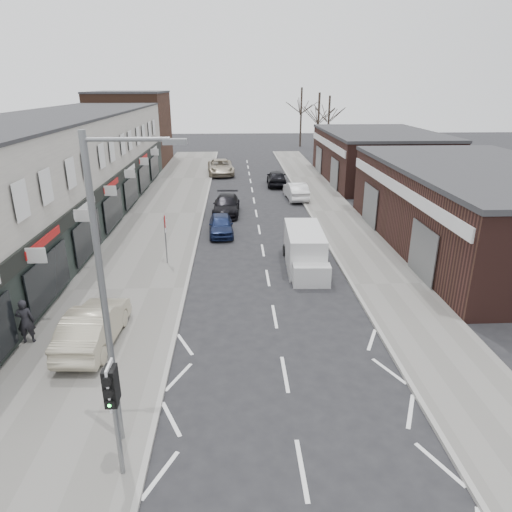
{
  "coord_description": "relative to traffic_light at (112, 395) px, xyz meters",
  "views": [
    {
      "loc": [
        -1.55,
        -10.68,
        9.01
      ],
      "look_at": [
        -0.76,
        6.23,
        2.6
      ],
      "focal_mm": 32.0,
      "sensor_mm": 36.0,
      "label": 1
    }
  ],
  "objects": [
    {
      "name": "pavement_right",
      "position": [
        10.15,
        24.02,
        -2.35
      ],
      "size": [
        3.5,
        64.0,
        0.12
      ],
      "primitive_type": "cube",
      "color": "slate",
      "rests_on": "ground"
    },
    {
      "name": "pedestrian",
      "position": [
        -4.8,
        6.27,
        -1.44
      ],
      "size": [
        0.68,
        0.49,
        1.71
      ],
      "primitive_type": "imported",
      "rotation": [
        0.0,
        0.0,
        3.29
      ],
      "color": "black",
      "rests_on": "pavement_left"
    },
    {
      "name": "parked_car_right_a",
      "position": [
        7.9,
        28.27,
        -1.71
      ],
      "size": [
        1.76,
        4.37,
        1.41
      ],
      "primitive_type": "imported",
      "rotation": [
        0.0,
        0.0,
        3.21
      ],
      "color": "silver",
      "rests_on": "ground"
    },
    {
      "name": "sedan_on_pavement",
      "position": [
        -2.32,
        6.06,
        -1.57
      ],
      "size": [
        1.76,
        4.48,
        1.45
      ],
      "primitive_type": "imported",
      "rotation": [
        0.0,
        0.0,
        3.09
      ],
      "color": "#B4AA90",
      "rests_on": "pavement_left"
    },
    {
      "name": "right_unit_far",
      "position": [
        16.9,
        36.02,
        -0.16
      ],
      "size": [
        10.0,
        16.0,
        4.5
      ],
      "primitive_type": "cube",
      "color": "#371D19",
      "rests_on": "ground"
    },
    {
      "name": "white_van",
      "position": [
        6.4,
        13.35,
        -1.47
      ],
      "size": [
        1.98,
        5.19,
        2.0
      ],
      "rotation": [
        0.0,
        0.0,
        -0.04
      ],
      "color": "silver",
      "rests_on": "ground"
    },
    {
      "name": "tree_far_b",
      "position": [
        15.9,
        56.02,
        -2.41
      ],
      "size": [
        3.6,
        3.6,
        7.5
      ],
      "primitive_type": null,
      "color": "#382D26",
      "rests_on": "ground"
    },
    {
      "name": "shop_terrace_left",
      "position": [
        -9.1,
        21.52,
        1.14
      ],
      "size": [
        8.0,
        41.0,
        7.1
      ],
      "primitive_type": "cube",
      "color": "beige",
      "rests_on": "ground"
    },
    {
      "name": "ground",
      "position": [
        4.4,
        2.02,
        -2.41
      ],
      "size": [
        160.0,
        160.0,
        0.0
      ],
      "primitive_type": "plane",
      "color": "black",
      "rests_on": "ground"
    },
    {
      "name": "pavement_left",
      "position": [
        -2.35,
        24.02,
        -2.35
      ],
      "size": [
        5.5,
        64.0,
        0.12
      ],
      "primitive_type": "cube",
      "color": "slate",
      "rests_on": "ground"
    },
    {
      "name": "parked_car_left_c",
      "position": [
        1.4,
        39.58,
        -1.64
      ],
      "size": [
        3.03,
        5.79,
        1.55
      ],
      "primitive_type": "imported",
      "rotation": [
        0.0,
        0.0,
        0.08
      ],
      "color": "tan",
      "rests_on": "ground"
    },
    {
      "name": "brick_block_far",
      "position": [
        -9.1,
        47.02,
        1.59
      ],
      "size": [
        8.0,
        10.0,
        8.0
      ],
      "primitive_type": "cube",
      "color": "#442A1D",
      "rests_on": "ground"
    },
    {
      "name": "right_unit_near",
      "position": [
        16.9,
        16.02,
        -0.16
      ],
      "size": [
        10.0,
        18.0,
        4.5
      ],
      "primitive_type": "cube",
      "color": "#371D19",
      "rests_on": "ground"
    },
    {
      "name": "parked_car_right_b",
      "position": [
        6.77,
        33.75,
        -1.68
      ],
      "size": [
        1.89,
        4.38,
        1.47
      ],
      "primitive_type": "imported",
      "rotation": [
        0.0,
        0.0,
        3.11
      ],
      "color": "black",
      "rests_on": "ground"
    },
    {
      "name": "tree_far_a",
      "position": [
        13.4,
        50.02,
        -2.41
      ],
      "size": [
        3.6,
        3.6,
        8.0
      ],
      "primitive_type": null,
      "color": "#382D26",
      "rests_on": "ground"
    },
    {
      "name": "warning_sign",
      "position": [
        -0.76,
        14.02,
        -0.21
      ],
      "size": [
        0.12,
        0.8,
        2.7
      ],
      "color": "slate",
      "rests_on": "pavement_left"
    },
    {
      "name": "parked_car_left_b",
      "position": [
        2.2,
        23.98,
        -1.74
      ],
      "size": [
        2.07,
        4.69,
        1.34
      ],
      "primitive_type": "imported",
      "rotation": [
        0.0,
        0.0,
        -0.04
      ],
      "color": "black",
      "rests_on": "ground"
    },
    {
      "name": "street_lamp",
      "position": [
        -0.13,
        1.22,
        2.2
      ],
      "size": [
        2.23,
        0.22,
        8.0
      ],
      "color": "slate",
      "rests_on": "pavement_left"
    },
    {
      "name": "tree_far_c",
      "position": [
        12.9,
        62.02,
        -2.41
      ],
      "size": [
        3.6,
        3.6,
        8.5
      ],
      "primitive_type": null,
      "color": "#382D26",
      "rests_on": "ground"
    },
    {
      "name": "parked_car_left_a",
      "position": [
        1.93,
        19.1,
        -1.78
      ],
      "size": [
        1.68,
        3.79,
        1.27
      ],
      "primitive_type": "imported",
      "rotation": [
        0.0,
        0.0,
        0.05
      ],
      "color": "#151F42",
      "rests_on": "ground"
    },
    {
      "name": "traffic_light",
      "position": [
        0.0,
        0.0,
        0.0
      ],
      "size": [
        0.28,
        0.6,
        3.1
      ],
      "color": "slate",
      "rests_on": "pavement_left"
    }
  ]
}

